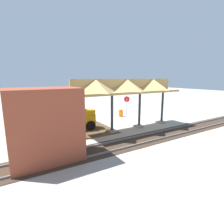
# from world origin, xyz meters

# --- Properties ---
(ground_plane) EXTENTS (120.00, 120.00, 0.00)m
(ground_plane) POSITION_xyz_m (0.00, 0.00, 0.00)
(ground_plane) COLOR #9E998E
(dirt_work_zone) EXTENTS (8.77, 7.00, 0.01)m
(dirt_work_zone) POSITION_xyz_m (7.92, 0.92, 0.00)
(dirt_work_zone) COLOR #4C3823
(dirt_work_zone) RESTS_ON ground
(platform_canopy) EXTENTS (10.98, 3.20, 4.90)m
(platform_canopy) POSITION_xyz_m (2.56, 3.72, 4.15)
(platform_canopy) COLOR #9E998E
(platform_canopy) RESTS_ON ground
(rail_tracks) EXTENTS (60.00, 2.58, 0.15)m
(rail_tracks) POSITION_xyz_m (0.00, 6.82, 0.03)
(rail_tracks) COLOR slate
(rail_tracks) RESTS_ON ground
(stop_sign) EXTENTS (0.61, 0.50, 2.58)m
(stop_sign) POSITION_xyz_m (-1.25, -1.46, 1.87)
(stop_sign) COLOR gray
(stop_sign) RESTS_ON ground
(backhoe) EXTENTS (5.42, 2.25, 2.82)m
(backhoe) POSITION_xyz_m (6.68, 1.16, 1.26)
(backhoe) COLOR orange
(backhoe) RESTS_ON ground
(dirt_mound) EXTENTS (5.91, 5.91, 1.32)m
(dirt_mound) POSITION_xyz_m (9.30, 0.64, 0.00)
(dirt_mound) COLOR #4C3823
(dirt_mound) RESTS_ON ground
(brick_utility_building) EXTENTS (4.06, 2.71, 4.42)m
(brick_utility_building) POSITION_xyz_m (10.52, 6.41, 2.21)
(brick_utility_building) COLOR brown
(brick_utility_building) RESTS_ON ground
(traffic_barrel) EXTENTS (0.56, 0.56, 0.90)m
(traffic_barrel) POSITION_xyz_m (-0.25, -1.36, 0.45)
(traffic_barrel) COLOR orange
(traffic_barrel) RESTS_ON ground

